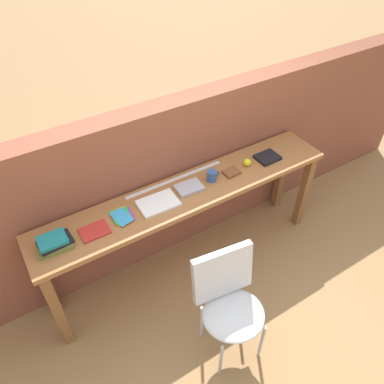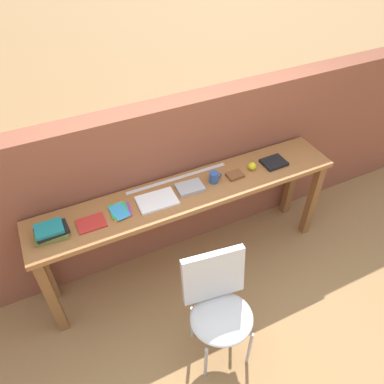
{
  "view_description": "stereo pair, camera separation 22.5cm",
  "coord_description": "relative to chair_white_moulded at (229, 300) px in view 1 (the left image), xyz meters",
  "views": [
    {
      "loc": [
        -1.12,
        -1.55,
        2.81
      ],
      "look_at": [
        0.0,
        0.25,
        0.9
      ],
      "focal_mm": 35.0,
      "sensor_mm": 36.0,
      "label": 1
    },
    {
      "loc": [
        -0.92,
        -1.66,
        2.81
      ],
      "look_at": [
        0.0,
        0.25,
        0.9
      ],
      "focal_mm": 35.0,
      "sensor_mm": 36.0,
      "label": 2
    }
  ],
  "objects": [
    {
      "name": "ground_plane",
      "position": [
        0.15,
        0.49,
        -0.53
      ],
      "size": [
        40.0,
        40.0,
        0.0
      ],
      "primitive_type": "plane",
      "color": "#9E7547"
    },
    {
      "name": "book_stack_leftmost",
      "position": [
        -0.89,
        0.77,
        0.39
      ],
      "size": [
        0.24,
        0.17,
        0.08
      ],
      "color": "olive",
      "rests_on": "sideboard"
    },
    {
      "name": "mug",
      "position": [
        0.37,
        0.79,
        0.4
      ],
      "size": [
        0.11,
        0.08,
        0.09
      ],
      "color": "#2D4C8C",
      "rests_on": "sideboard"
    },
    {
      "name": "brick_wall_back",
      "position": [
        0.15,
        1.13,
        0.21
      ],
      "size": [
        6.0,
        0.2,
        1.47
      ],
      "primitive_type": "cube",
      "color": "brown",
      "rests_on": "ground"
    },
    {
      "name": "book_repair_rightmost",
      "position": [
        0.94,
        0.78,
        0.37
      ],
      "size": [
        0.2,
        0.16,
        0.03
      ],
      "primitive_type": "cube",
      "rotation": [
        0.0,
        0.0,
        0.02
      ],
      "color": "black",
      "rests_on": "sideboard"
    },
    {
      "name": "leather_journal_brown",
      "position": [
        0.56,
        0.78,
        0.37
      ],
      "size": [
        0.13,
        0.1,
        0.02
      ],
      "primitive_type": "cube",
      "rotation": [
        0.0,
        0.0,
        0.03
      ],
      "color": "brown",
      "rests_on": "sideboard"
    },
    {
      "name": "pamphlet_pile_colourful",
      "position": [
        -0.41,
        0.79,
        0.36
      ],
      "size": [
        0.16,
        0.2,
        0.01
      ],
      "color": "orange",
      "rests_on": "sideboard"
    },
    {
      "name": "ruler_metal_back_edge",
      "position": [
        0.13,
        0.96,
        0.35
      ],
      "size": [
        0.86,
        0.03,
        0.0
      ],
      "primitive_type": "cube",
      "color": "silver",
      "rests_on": "sideboard"
    },
    {
      "name": "book_grey_hardcover",
      "position": [
        0.16,
        0.8,
        0.37
      ],
      "size": [
        0.21,
        0.16,
        0.03
      ],
      "primitive_type": "cube",
      "rotation": [
        0.0,
        0.0,
        -0.05
      ],
      "color": "#9E9EA3",
      "rests_on": "sideboard"
    },
    {
      "name": "book_open_centre",
      "position": [
        -0.12,
        0.77,
        0.36
      ],
      "size": [
        0.3,
        0.21,
        0.02
      ],
      "primitive_type": "cube",
      "rotation": [
        0.0,
        0.0,
        -0.03
      ],
      "color": "white",
      "rests_on": "sideboard"
    },
    {
      "name": "magazine_cycling",
      "position": [
        -0.62,
        0.76,
        0.36
      ],
      "size": [
        0.2,
        0.15,
        0.01
      ],
      "primitive_type": "cube",
      "rotation": [
        0.0,
        0.0,
        -0.01
      ],
      "color": "red",
      "rests_on": "sideboard"
    },
    {
      "name": "chair_white_moulded",
      "position": [
        0.0,
        0.0,
        0.0
      ],
      "size": [
        0.5,
        0.51,
        0.89
      ],
      "color": "silver",
      "rests_on": "ground"
    },
    {
      "name": "sideboard",
      "position": [
        0.15,
        0.79,
        0.21
      ],
      "size": [
        2.5,
        0.44,
        0.88
      ],
      "color": "#996033",
      "rests_on": "ground"
    },
    {
      "name": "sports_ball_small",
      "position": [
        0.73,
        0.79,
        0.39
      ],
      "size": [
        0.06,
        0.06,
        0.06
      ],
      "primitive_type": "sphere",
      "color": "yellow",
      "rests_on": "sideboard"
    }
  ]
}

